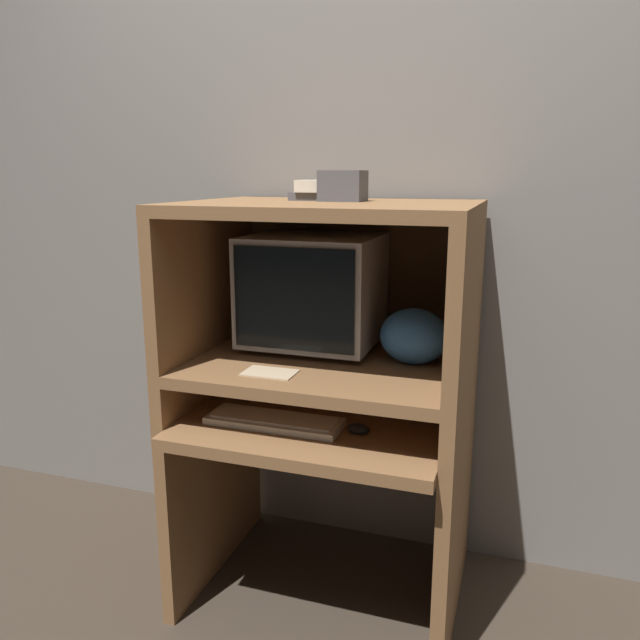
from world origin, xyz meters
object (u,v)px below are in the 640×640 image
(snack_bag, at_px, (414,336))
(book_stack, at_px, (320,191))
(keyboard, at_px, (274,420))
(storage_box, at_px, (343,186))
(crt_monitor, at_px, (313,290))
(mouse, at_px, (358,429))

(snack_bag, relative_size, book_stack, 1.25)
(keyboard, bearing_deg, snack_bag, 30.02)
(book_stack, height_order, storage_box, storage_box)
(crt_monitor, xyz_separation_m, book_stack, (0.03, -0.02, 0.32))
(keyboard, distance_m, storage_box, 0.73)
(snack_bag, xyz_separation_m, book_stack, (-0.32, 0.07, 0.43))
(keyboard, xyz_separation_m, snack_bag, (0.37, 0.21, 0.24))
(storage_box, bearing_deg, snack_bag, -8.34)
(keyboard, bearing_deg, book_stack, 80.17)
(keyboard, distance_m, book_stack, 0.72)
(crt_monitor, distance_m, snack_bag, 0.38)
(keyboard, height_order, snack_bag, snack_bag)
(mouse, relative_size, book_stack, 0.39)
(mouse, xyz_separation_m, snack_bag, (0.12, 0.20, 0.23))
(book_stack, relative_size, storage_box, 1.27)
(snack_bag, xyz_separation_m, storage_box, (-0.24, 0.03, 0.44))
(mouse, bearing_deg, storage_box, 117.41)
(mouse, relative_size, storage_box, 0.49)
(snack_bag, bearing_deg, crt_monitor, 166.47)
(crt_monitor, relative_size, mouse, 6.50)
(crt_monitor, bearing_deg, mouse, -50.36)
(keyboard, bearing_deg, mouse, 3.47)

